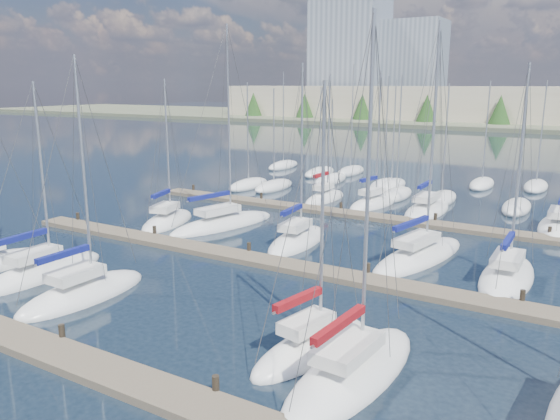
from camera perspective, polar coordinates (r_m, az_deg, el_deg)
The scene contains 19 objects.
ground at distance 72.77m, azimuth 18.83°, elevation 3.96°, with size 400.00×400.00×0.00m, color #1A2634.
dock_near at distance 21.83m, azimuth -16.93°, elevation -16.16°, with size 44.00×1.93×1.10m.
dock_mid at distance 31.99m, azimuth 1.85°, elevation -6.03°, with size 44.00×1.93×1.10m.
dock_far at distance 44.29m, azimuth 10.61°, elevation -0.83°, with size 44.00×1.93×1.10m.
sailboat_i at distance 41.88m, azimuth -6.00°, elevation -1.43°, with size 5.06×10.04×15.55m.
sailboat_d at distance 22.83m, azimuth 3.30°, elevation -14.10°, with size 3.44×7.11×11.49m.
sailboat_n at distance 51.07m, azimuth 4.70°, elevation 1.25°, with size 2.23×6.68×12.25m.
sailboat_b at distance 33.88m, azimuth -23.67°, elevation -6.02°, with size 2.86×8.33×11.49m.
sailboat_j at distance 37.26m, azimuth 1.82°, elevation -3.20°, with size 3.21×7.64×12.68m.
sailboat_p at distance 47.87m, azimuth 15.11°, elevation 0.01°, with size 2.88×8.61×14.49m.
sailboat_e at distance 21.23m, azimuth 7.56°, elevation -16.47°, with size 3.50×8.90×13.77m.
sailboat_h at distance 43.35m, azimuth -11.68°, elevation -1.14°, with size 4.33×7.26×11.72m.
sailboat_c at distance 29.86m, azimuth -19.87°, elevation -8.19°, with size 3.01×7.61×12.71m.
sailboat_o at distance 49.28m, azimuth 9.65°, elevation 0.66°, with size 3.47×6.81×12.46m.
sailboat_l at distance 32.92m, azimuth 22.62°, elevation -6.46°, with size 2.71×8.18×12.45m.
sailboat_q at distance 45.85m, azimuth 27.20°, elevation -1.58°, with size 2.99×8.42×12.19m.
sailboat_k at distance 35.02m, azimuth 14.34°, elevation -4.68°, with size 4.64×10.31×14.90m.
distant_boats at distance 58.38m, azimuth 11.29°, elevation 2.61°, with size 36.93×20.75×13.30m.
shoreline at distance 162.71m, azimuth 21.18°, elevation 11.06°, with size 400.00×60.00×38.00m.
Camera 1 is at (14.51, -10.51, 10.59)m, focal length 35.00 mm.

